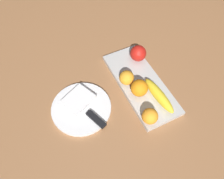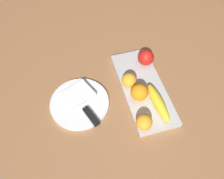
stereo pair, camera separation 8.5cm
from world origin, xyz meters
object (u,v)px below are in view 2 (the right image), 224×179
at_px(dinner_plate, 80,103).
at_px(orange_near_apple, 139,92).
at_px(knife, 89,113).
at_px(fruit_tray, 143,88).
at_px(orange_near_banana, 129,80).
at_px(banana, 158,102).
at_px(orange_center, 144,122).
at_px(apple, 146,57).
at_px(folded_napkin, 78,95).

bearing_deg(dinner_plate, orange_near_apple, -100.47).
bearing_deg(orange_near_apple, knife, 95.08).
bearing_deg(fruit_tray, orange_near_banana, 65.22).
height_order(banana, orange_near_banana, orange_near_banana).
distance_m(orange_center, dinner_plate, 0.27).
bearing_deg(apple, fruit_tray, 157.05).
bearing_deg(banana, orange_center, -54.88).
height_order(banana, folded_napkin, banana).
xyz_separation_m(apple, orange_near_banana, (-0.09, 0.11, -0.01)).
xyz_separation_m(orange_near_apple, knife, (-0.02, 0.21, -0.04)).
height_order(apple, banana, apple).
relative_size(apple, banana, 0.40).
distance_m(banana, orange_near_banana, 0.15).
height_order(fruit_tray, knife, knife).
xyz_separation_m(apple, orange_near_apple, (-0.16, 0.09, -0.00)).
height_order(dinner_plate, knife, knife).
relative_size(orange_near_banana, knife, 0.35).
height_order(fruit_tray, banana, banana).
relative_size(orange_near_banana, orange_center, 1.00).
xyz_separation_m(orange_near_banana, folded_napkin, (0.00, 0.21, -0.03)).
relative_size(orange_near_apple, dinner_plate, 0.29).
distance_m(dinner_plate, folded_napkin, 0.03).
bearing_deg(orange_near_banana, knife, 114.92).
distance_m(apple, banana, 0.22).
xyz_separation_m(orange_near_banana, dinner_plate, (-0.03, 0.21, -0.04)).
bearing_deg(dinner_plate, fruit_tray, -90.00).
xyz_separation_m(banana, orange_near_apple, (0.06, 0.06, 0.01)).
bearing_deg(dinner_plate, folded_napkin, 0.00).
bearing_deg(knife, fruit_tray, -96.74).
bearing_deg(fruit_tray, orange_near_apple, 139.88).
distance_m(dinner_plate, knife, 0.07).
xyz_separation_m(banana, orange_near_banana, (0.12, 0.08, 0.01)).
xyz_separation_m(fruit_tray, orange_near_banana, (0.03, 0.06, 0.04)).
distance_m(orange_near_apple, dinner_plate, 0.24).
xyz_separation_m(orange_near_banana, orange_center, (-0.19, 0.01, -0.00)).
relative_size(fruit_tray, orange_near_apple, 5.77).
bearing_deg(orange_near_banana, banana, -147.86).
xyz_separation_m(orange_near_banana, knife, (-0.09, 0.19, -0.03)).
distance_m(fruit_tray, orange_near_banana, 0.07).
bearing_deg(orange_center, orange_near_banana, -1.65).
distance_m(apple, orange_near_apple, 0.18).
distance_m(orange_near_banana, dinner_plate, 0.22).
xyz_separation_m(orange_near_apple, orange_center, (-0.12, 0.03, -0.00)).
relative_size(dinner_plate, folded_napkin, 2.07).
height_order(fruit_tray, folded_napkin, folded_napkin).
xyz_separation_m(banana, folded_napkin, (0.13, 0.29, -0.02)).
bearing_deg(dinner_plate, orange_center, -128.42).
height_order(orange_center, knife, orange_center).
height_order(fruit_tray, orange_near_banana, orange_near_banana).
relative_size(banana, knife, 1.02).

